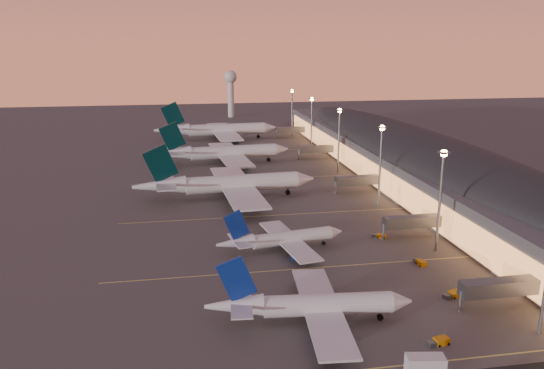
{
  "coord_description": "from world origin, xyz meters",
  "views": [
    {
      "loc": [
        -25.94,
        -115.54,
        50.39
      ],
      "look_at": [
        2.0,
        45.0,
        7.0
      ],
      "focal_mm": 35.0,
      "sensor_mm": 36.0,
      "label": 1
    }
  ],
  "objects_px": {
    "airliner_wide_near": "(227,184)",
    "baggage_tug_a": "(439,342)",
    "baggage_tug_b": "(453,294)",
    "airliner_narrow_south": "(310,305)",
    "airliner_wide_mid": "(222,153)",
    "baggage_tug_d": "(420,262)",
    "catering_truck_a": "(427,368)",
    "airliner_narrow_north": "(282,239)",
    "baggage_tug_c": "(380,236)",
    "radar_tower": "(231,86)",
    "airliner_wide_far": "(217,130)"
  },
  "relations": [
    {
      "from": "airliner_wide_mid",
      "to": "airliner_wide_near",
      "type": "bearing_deg",
      "value": -97.92
    },
    {
      "from": "baggage_tug_b",
      "to": "catering_truck_a",
      "type": "xyz_separation_m",
      "value": [
        -17.55,
        -24.47,
        1.15
      ]
    },
    {
      "from": "airliner_wide_mid",
      "to": "baggage_tug_b",
      "type": "bearing_deg",
      "value": -79.6
    },
    {
      "from": "airliner_narrow_south",
      "to": "airliner_wide_near",
      "type": "distance_m",
      "value": 85.01
    },
    {
      "from": "baggage_tug_a",
      "to": "baggage_tug_c",
      "type": "height_order",
      "value": "baggage_tug_a"
    },
    {
      "from": "baggage_tug_c",
      "to": "baggage_tug_b",
      "type": "bearing_deg",
      "value": -53.2
    },
    {
      "from": "airliner_narrow_south",
      "to": "airliner_wide_near",
      "type": "height_order",
      "value": "airliner_wide_near"
    },
    {
      "from": "airliner_wide_near",
      "to": "baggage_tug_c",
      "type": "bearing_deg",
      "value": -53.8
    },
    {
      "from": "baggage_tug_b",
      "to": "airliner_wide_near",
      "type": "bearing_deg",
      "value": 98.79
    },
    {
      "from": "airliner_wide_mid",
      "to": "catering_truck_a",
      "type": "relative_size",
      "value": 8.71
    },
    {
      "from": "baggage_tug_d",
      "to": "baggage_tug_a",
      "type": "bearing_deg",
      "value": -25.05
    },
    {
      "from": "radar_tower",
      "to": "catering_truck_a",
      "type": "bearing_deg",
      "value": -89.96
    },
    {
      "from": "airliner_wide_near",
      "to": "baggage_tug_b",
      "type": "bearing_deg",
      "value": -67.47
    },
    {
      "from": "airliner_narrow_south",
      "to": "baggage_tug_d",
      "type": "bearing_deg",
      "value": 39.37
    },
    {
      "from": "airliner_wide_far",
      "to": "airliner_wide_near",
      "type": "bearing_deg",
      "value": -95.78
    },
    {
      "from": "airliner_wide_mid",
      "to": "baggage_tug_d",
      "type": "height_order",
      "value": "airliner_wide_mid"
    },
    {
      "from": "airliner_wide_mid",
      "to": "catering_truck_a",
      "type": "xyz_separation_m",
      "value": [
        18.99,
        -157.58,
        -3.21
      ]
    },
    {
      "from": "airliner_wide_near",
      "to": "airliner_wide_mid",
      "type": "relative_size",
      "value": 1.02
    },
    {
      "from": "airliner_narrow_south",
      "to": "airliner_wide_mid",
      "type": "bearing_deg",
      "value": 97.22
    },
    {
      "from": "airliner_wide_far",
      "to": "baggage_tug_d",
      "type": "bearing_deg",
      "value": -82.07
    },
    {
      "from": "airliner_narrow_north",
      "to": "radar_tower",
      "type": "height_order",
      "value": "radar_tower"
    },
    {
      "from": "baggage_tug_a",
      "to": "baggage_tug_c",
      "type": "xyz_separation_m",
      "value": [
        9.01,
        51.42,
        -0.04
      ]
    },
    {
      "from": "airliner_wide_near",
      "to": "baggage_tug_a",
      "type": "relative_size",
      "value": 14.75
    },
    {
      "from": "airliner_wide_far",
      "to": "baggage_tug_a",
      "type": "height_order",
      "value": "airliner_wide_far"
    },
    {
      "from": "airliner_narrow_north",
      "to": "baggage_tug_d",
      "type": "distance_m",
      "value": 33.82
    },
    {
      "from": "catering_truck_a",
      "to": "baggage_tug_b",
      "type": "bearing_deg",
      "value": 63.77
    },
    {
      "from": "airliner_narrow_north",
      "to": "airliner_wide_near",
      "type": "xyz_separation_m",
      "value": [
        -9.32,
        48.64,
        1.95
      ]
    },
    {
      "from": "airliner_narrow_north",
      "to": "airliner_wide_far",
      "type": "distance_m",
      "value": 162.01
    },
    {
      "from": "radar_tower",
      "to": "catering_truck_a",
      "type": "distance_m",
      "value": 309.26
    },
    {
      "from": "airliner_wide_near",
      "to": "baggage_tug_d",
      "type": "height_order",
      "value": "airliner_wide_near"
    },
    {
      "from": "airliner_narrow_north",
      "to": "baggage_tug_c",
      "type": "distance_m",
      "value": 28.2
    },
    {
      "from": "baggage_tug_a",
      "to": "airliner_wide_near",
      "type": "bearing_deg",
      "value": 96.24
    },
    {
      "from": "airliner_wide_near",
      "to": "radar_tower",
      "type": "height_order",
      "value": "radar_tower"
    },
    {
      "from": "radar_tower",
      "to": "airliner_narrow_north",
      "type": "bearing_deg",
      "value": -92.76
    },
    {
      "from": "airliner_wide_near",
      "to": "airliner_narrow_north",
      "type": "bearing_deg",
      "value": -82.93
    },
    {
      "from": "airliner_wide_near",
      "to": "baggage_tug_b",
      "type": "relative_size",
      "value": 13.67
    },
    {
      "from": "baggage_tug_c",
      "to": "airliner_wide_near",
      "type": "bearing_deg",
      "value": 163.1
    },
    {
      "from": "airliner_narrow_south",
      "to": "airliner_wide_mid",
      "type": "height_order",
      "value": "airliner_wide_mid"
    },
    {
      "from": "baggage_tug_d",
      "to": "airliner_wide_near",
      "type": "bearing_deg",
      "value": -152.64
    },
    {
      "from": "catering_truck_a",
      "to": "airliner_narrow_north",
      "type": "bearing_deg",
      "value": 112.09
    },
    {
      "from": "airliner_wide_mid",
      "to": "baggage_tug_d",
      "type": "bearing_deg",
      "value": -77.23
    },
    {
      "from": "airliner_narrow_south",
      "to": "airliner_wide_mid",
      "type": "relative_size",
      "value": 0.65
    },
    {
      "from": "airliner_wide_near",
      "to": "baggage_tug_b",
      "type": "xyz_separation_m",
      "value": [
        39.32,
        -79.53,
        -4.47
      ]
    },
    {
      "from": "airliner_wide_mid",
      "to": "baggage_tug_d",
      "type": "relative_size",
      "value": 15.22
    },
    {
      "from": "airliner_wide_near",
      "to": "baggage_tug_b",
      "type": "height_order",
      "value": "airliner_wide_near"
    },
    {
      "from": "airliner_narrow_south",
      "to": "airliner_narrow_north",
      "type": "bearing_deg",
      "value": 92.67
    },
    {
      "from": "baggage_tug_a",
      "to": "baggage_tug_d",
      "type": "relative_size",
      "value": 1.05
    },
    {
      "from": "radar_tower",
      "to": "baggage_tug_d",
      "type": "distance_m",
      "value": 268.84
    },
    {
      "from": "radar_tower",
      "to": "baggage_tug_a",
      "type": "relative_size",
      "value": 7.84
    },
    {
      "from": "airliner_wide_far",
      "to": "radar_tower",
      "type": "relative_size",
      "value": 2.03
    }
  ]
}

